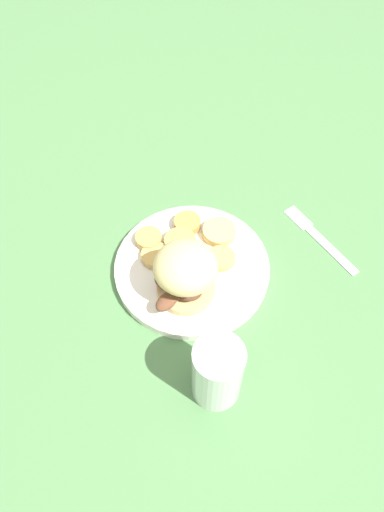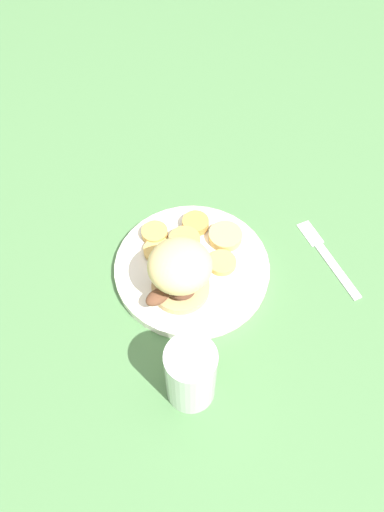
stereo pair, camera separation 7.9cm
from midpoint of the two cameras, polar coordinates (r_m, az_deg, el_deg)
name	(u,v)px [view 1 (the left image)]	position (r m, az deg, el deg)	size (l,w,h in m)	color
ground_plane	(192,271)	(0.82, -2.73, -1.89)	(4.00, 4.00, 0.00)	#4C7A47
dinner_plate	(192,267)	(0.81, -2.76, -1.52)	(0.25, 0.25, 0.02)	white
sandwich	(185,273)	(0.74, -3.90, -2.19)	(0.10, 0.11, 0.10)	tan
potato_round_0	(156,255)	(0.82, -6.92, -0.13)	(0.05, 0.05, 0.01)	tan
potato_round_1	(221,258)	(0.81, 0.59, -0.46)	(0.05, 0.05, 0.01)	tan
potato_round_2	(180,242)	(0.82, -4.09, 1.38)	(0.05, 0.05, 0.02)	tan
potato_round_3	(219,232)	(0.84, 0.45, 2.59)	(0.06, 0.06, 0.01)	#DBB766
potato_round_4	(187,223)	(0.85, -3.20, 3.56)	(0.05, 0.05, 0.02)	#BC8942
potato_round_5	(149,239)	(0.83, -7.66, 1.78)	(0.04, 0.04, 0.01)	tan
fork	(320,238)	(0.87, 11.93, 1.82)	(0.15, 0.10, 0.00)	silver
drinking_glass	(217,372)	(0.68, -0.48, -13.44)	(0.07, 0.07, 0.12)	silver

